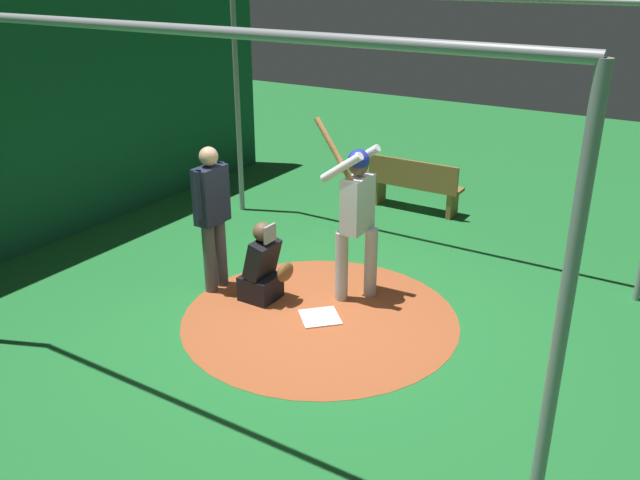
{
  "coord_description": "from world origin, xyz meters",
  "views": [
    {
      "loc": [
        3.47,
        -5.57,
        3.7
      ],
      "look_at": [
        0.0,
        0.0,
        0.95
      ],
      "focal_mm": 37.41,
      "sensor_mm": 36.0,
      "label": 1
    }
  ],
  "objects_px": {
    "home_plate": "(320,317)",
    "umpire": "(212,211)",
    "batter": "(356,210)",
    "bench": "(414,184)",
    "catcher": "(263,270)"
  },
  "relations": [
    {
      "from": "catcher",
      "to": "batter",
      "type": "bearing_deg",
      "value": 34.97
    },
    {
      "from": "batter",
      "to": "catcher",
      "type": "height_order",
      "value": "batter"
    },
    {
      "from": "home_plate",
      "to": "batter",
      "type": "distance_m",
      "value": 1.27
    },
    {
      "from": "batter",
      "to": "umpire",
      "type": "relative_size",
      "value": 1.21
    },
    {
      "from": "home_plate",
      "to": "umpire",
      "type": "height_order",
      "value": "umpire"
    },
    {
      "from": "home_plate",
      "to": "catcher",
      "type": "distance_m",
      "value": 0.89
    },
    {
      "from": "catcher",
      "to": "umpire",
      "type": "relative_size",
      "value": 0.55
    },
    {
      "from": "home_plate",
      "to": "batter",
      "type": "height_order",
      "value": "batter"
    },
    {
      "from": "catcher",
      "to": "bench",
      "type": "relative_size",
      "value": 0.65
    },
    {
      "from": "umpire",
      "to": "bench",
      "type": "height_order",
      "value": "umpire"
    },
    {
      "from": "catcher",
      "to": "bench",
      "type": "xyz_separation_m",
      "value": [
        0.22,
        3.73,
        0.05
      ]
    },
    {
      "from": "home_plate",
      "to": "umpire",
      "type": "relative_size",
      "value": 0.24
    },
    {
      "from": "home_plate",
      "to": "umpire",
      "type": "bearing_deg",
      "value": -179.25
    },
    {
      "from": "umpire",
      "to": "bench",
      "type": "relative_size",
      "value": 1.17
    },
    {
      "from": "batter",
      "to": "umpire",
      "type": "bearing_deg",
      "value": -156.6
    }
  ]
}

